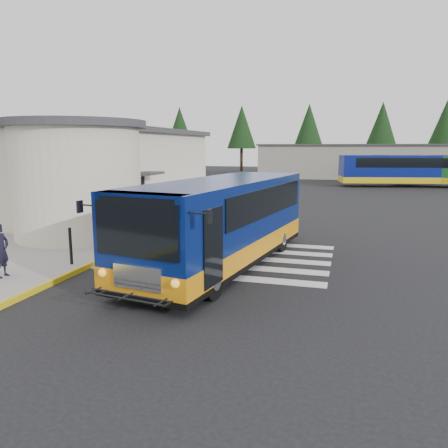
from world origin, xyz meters
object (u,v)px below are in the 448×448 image
(far_bus_a, at_px, (394,169))
(pedestrian_a, at_px, (1,250))
(transit_bus, at_px, (222,225))
(bollard, at_px, (71,246))
(pedestrian_b, at_px, (79,221))

(far_bus_a, bearing_deg, pedestrian_a, 147.43)
(transit_bus, relative_size, bollard, 8.63)
(pedestrian_a, relative_size, bollard, 1.33)
(bollard, relative_size, far_bus_a, 0.11)
(transit_bus, distance_m, bollard, 4.90)
(pedestrian_b, xyz_separation_m, far_bus_a, (14.30, 31.30, 0.70))
(bollard, height_order, far_bus_a, far_bus_a)
(transit_bus, distance_m, far_bus_a, 33.50)
(pedestrian_a, distance_m, far_bus_a, 38.49)
(bollard, bearing_deg, pedestrian_b, 119.04)
(pedestrian_b, xyz_separation_m, bollard, (1.59, -2.86, -0.28))
(pedestrian_b, height_order, far_bus_a, far_bus_a)
(far_bus_a, bearing_deg, pedestrian_b, 143.86)
(pedestrian_b, relative_size, far_bus_a, 0.16)
(pedestrian_b, height_order, bollard, pedestrian_b)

